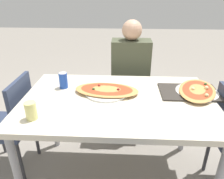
{
  "coord_description": "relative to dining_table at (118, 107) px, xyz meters",
  "views": [
    {
      "loc": [
        0.03,
        -1.38,
        1.51
      ],
      "look_at": [
        -0.04,
        0.03,
        0.83
      ],
      "focal_mm": 35.0,
      "sensor_mm": 36.0,
      "label": 1
    }
  ],
  "objects": [
    {
      "name": "person_seated",
      "position": [
        0.11,
        0.66,
        0.01
      ],
      "size": [
        0.38,
        0.23,
        1.22
      ],
      "rotation": [
        0.0,
        0.0,
        3.14
      ],
      "color": "#2D2D38",
      "rests_on": "ground_plane"
    },
    {
      "name": "soda_can",
      "position": [
        -0.43,
        0.17,
        0.13
      ],
      "size": [
        0.07,
        0.07,
        0.12
      ],
      "color": "#1E47B2",
      "rests_on": "dining_table"
    },
    {
      "name": "serving_tray",
      "position": [
        0.54,
        0.13,
        0.08
      ],
      "size": [
        0.44,
        0.29,
        0.01
      ],
      "color": "#332D28",
      "rests_on": "dining_table"
    },
    {
      "name": "chair_far_seated",
      "position": [
        0.11,
        0.77,
        -0.21
      ],
      "size": [
        0.4,
        0.4,
        0.86
      ],
      "rotation": [
        0.0,
        0.0,
        3.14
      ],
      "color": "#2D3851",
      "rests_on": "ground_plane"
    },
    {
      "name": "pizza_main",
      "position": [
        -0.09,
        0.1,
        0.09
      ],
      "size": [
        0.51,
        0.33,
        0.05
      ],
      "color": "white",
      "rests_on": "dining_table"
    },
    {
      "name": "chair_side_left",
      "position": [
        -0.88,
        0.08,
        -0.21
      ],
      "size": [
        0.4,
        0.4,
        0.86
      ],
      "rotation": [
        0.0,
        0.0,
        1.57
      ],
      "color": "#2D3851",
      "rests_on": "ground_plane"
    },
    {
      "name": "ground_plane",
      "position": [
        0.0,
        0.0,
        -0.7
      ],
      "size": [
        14.0,
        14.0,
        0.0
      ],
      "primitive_type": "plane",
      "color": "gray"
    },
    {
      "name": "drink_glass",
      "position": [
        -0.52,
        -0.28,
        0.13
      ],
      "size": [
        0.07,
        0.07,
        0.11
      ],
      "color": "#E0DB7F",
      "rests_on": "dining_table"
    },
    {
      "name": "dining_table",
      "position": [
        0.0,
        0.0,
        0.0
      ],
      "size": [
        1.38,
        0.88,
        0.77
      ],
      "color": "beige",
      "rests_on": "ground_plane"
    },
    {
      "name": "pizza_second",
      "position": [
        0.59,
        0.13,
        0.09
      ],
      "size": [
        0.39,
        0.49,
        0.05
      ],
      "color": "white",
      "rests_on": "dining_table"
    }
  ]
}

